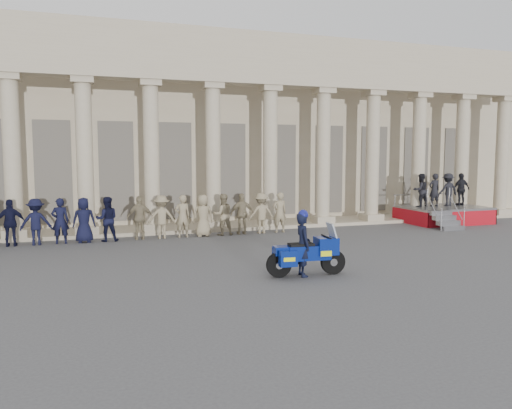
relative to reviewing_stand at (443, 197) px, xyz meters
name	(u,v)px	position (x,y,z in m)	size (l,w,h in m)	color
ground	(237,275)	(-12.49, -7.08, -1.23)	(90.00, 90.00, 0.00)	#48484B
building	(160,132)	(-12.49, 7.67, 3.30)	(40.00, 12.50, 9.00)	tan
officer_rank	(74,220)	(-16.82, -0.39, -0.38)	(16.84, 0.64, 1.70)	black
reviewing_stand	(443,197)	(0.00, 0.00, 0.00)	(3.89, 3.82, 2.39)	gray
motorcycle	(307,253)	(-10.71, -7.79, -0.61)	(2.23, 0.93, 1.43)	black
rider	(303,243)	(-10.83, -7.78, -0.33)	(0.46, 0.66, 1.81)	black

